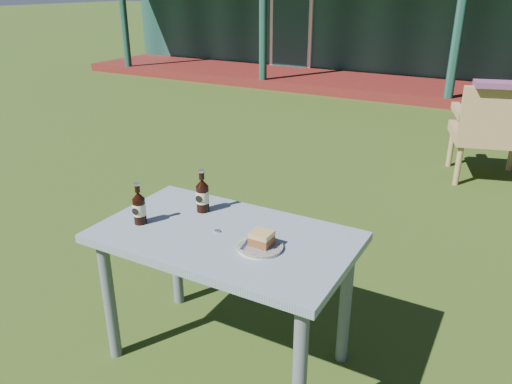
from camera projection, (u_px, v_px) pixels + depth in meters
The scene contains 10 objects.
ground at pixel (337, 232), 3.89m from camera, with size 80.00×80.00×0.00m, color #334916.
cafe_table at pixel (225, 253), 2.36m from camera, with size 1.20×0.70×0.72m.
plate at pixel (260, 247), 2.19m from camera, with size 0.20×0.20×0.01m.
cake_slice at pixel (262, 238), 2.18m from camera, with size 0.09×0.09×0.06m.
fork at pixel (246, 243), 2.21m from camera, with size 0.01×0.14×0.00m, color silver.
cola_bottle_near at pixel (202, 195), 2.52m from camera, with size 0.07×0.07×0.22m.
cola_bottle_far at pixel (139, 207), 2.39m from camera, with size 0.06×0.06×0.21m.
bottle_cap at pixel (217, 231), 2.33m from camera, with size 0.03×0.03×0.01m, color silver.
armchair_left at pixel (494, 128), 4.71m from camera, with size 0.86×0.83×0.95m.
floral_throw at pixel (508, 85), 4.36m from camera, with size 0.55×0.21×0.05m, color #6C3961.
Camera 1 is at (1.13, -3.33, 1.80)m, focal length 35.00 mm.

